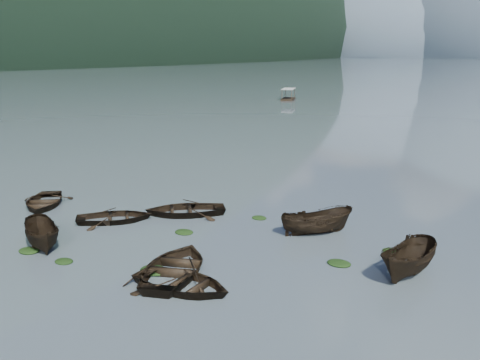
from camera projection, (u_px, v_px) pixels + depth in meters
The scene contains 19 objects.
ground_plane at pixel (84, 283), 22.38m from camera, with size 2400.00×2400.00×0.00m, color #4A565C.
haze_mtn_a at pixel (399, 56), 893.09m from camera, with size 520.00×520.00×280.00m, color #475666.
rowboat_1 at pixel (115, 221), 30.47m from camera, with size 3.03×4.24×0.88m, color black.
rowboat_2 at pixel (44, 247), 26.51m from camera, with size 1.52×4.04×1.56m, color black.
rowboat_3 at pixel (176, 274), 23.27m from camera, with size 3.61×5.05×1.05m, color black.
rowboat_4 at pixel (182, 289), 21.82m from camera, with size 3.13×4.38×0.91m, color black.
rowboat_5 at pixel (408, 274), 23.25m from camera, with size 1.60×4.26×1.65m, color black.
rowboat_6 at pixel (44, 206), 33.49m from camera, with size 3.20×4.49×0.93m, color black.
rowboat_7 at pixel (185, 214), 31.77m from camera, with size 3.37×4.72×0.98m, color black.
rowboat_8 at pixel (316, 233), 28.45m from camera, with size 1.53×4.06×1.57m, color black.
weed_clump_0 at pixel (29, 252), 25.85m from camera, with size 1.09×0.89×0.24m, color black.
weed_clump_1 at pixel (64, 262), 24.57m from camera, with size 0.92×0.74×0.20m, color black.
weed_clump_2 at pixel (154, 272), 23.48m from camera, with size 1.30×1.04×0.28m, color black.
weed_clump_3 at pixel (259, 218), 30.96m from camera, with size 0.89×0.75×0.20m, color black.
weed_clump_4 at pixel (339, 264), 24.33m from camera, with size 1.12×0.89×0.23m, color black.
weed_clump_5 at pixel (41, 208), 33.03m from camera, with size 0.90×0.73×0.19m, color black.
weed_clump_6 at pixel (184, 233), 28.50m from camera, with size 1.04×0.87×0.22m, color black.
weed_clump_7 at pixel (392, 252), 25.83m from camera, with size 0.94×0.75×0.21m, color black.
pontoon_left at pixel (288, 100), 104.67m from camera, with size 2.30×5.52×2.11m, color black, non-canonical shape.
Camera 1 is at (16.79, -13.80, 9.50)m, focal length 40.00 mm.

